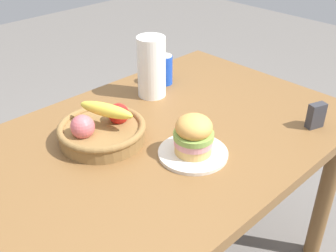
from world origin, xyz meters
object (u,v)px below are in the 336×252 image
(fruit_basket, at_px, (102,129))
(soda_can, at_px, (165,70))
(napkin_holder, at_px, (316,116))
(sandwich, at_px, (194,135))
(plate, at_px, (193,153))
(paper_towel_roll, at_px, (151,67))

(fruit_basket, bearing_deg, soda_can, 21.09)
(fruit_basket, height_order, napkin_holder, fruit_basket)
(sandwich, height_order, napkin_holder, sandwich)
(sandwich, bearing_deg, plate, 0.00)
(fruit_basket, bearing_deg, sandwich, -60.14)
(plate, height_order, napkin_holder, napkin_holder)
(plate, xyz_separation_m, fruit_basket, (-0.15, 0.27, 0.04))
(plate, bearing_deg, napkin_holder, -22.93)
(paper_towel_roll, bearing_deg, soda_can, 20.85)
(sandwich, bearing_deg, fruit_basket, 119.86)
(plate, distance_m, paper_towel_roll, 0.46)
(fruit_basket, height_order, paper_towel_roll, paper_towel_roll)
(soda_can, bearing_deg, napkin_holder, -78.54)
(fruit_basket, relative_size, napkin_holder, 3.22)
(soda_can, bearing_deg, paper_towel_roll, -159.15)
(sandwich, distance_m, soda_can, 0.53)
(fruit_basket, distance_m, paper_towel_roll, 0.38)
(soda_can, height_order, paper_towel_roll, paper_towel_roll)
(paper_towel_roll, bearing_deg, napkin_holder, -67.70)
(fruit_basket, bearing_deg, napkin_holder, -37.59)
(sandwich, bearing_deg, soda_can, 55.63)
(plate, relative_size, soda_can, 1.75)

